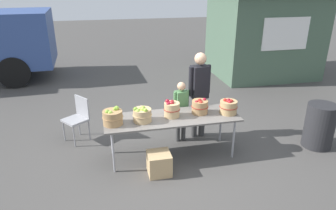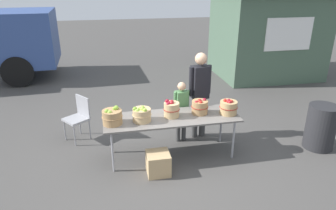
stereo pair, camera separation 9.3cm
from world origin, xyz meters
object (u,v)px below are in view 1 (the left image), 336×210
Objects in this scene: apple_basket_green_1 at (142,115)px; apple_basket_red_2 at (228,106)px; apple_basket_red_0 at (172,109)px; trash_barrel at (319,126)px; child_customer at (181,107)px; market_table at (172,119)px; apple_basket_green_0 at (113,117)px; folding_chair at (78,115)px; produce_crate at (159,163)px; apple_basket_red_1 at (200,106)px; vendor_adult at (199,89)px.

apple_basket_red_2 is (1.51, -0.00, 0.01)m from apple_basket_green_1.
apple_basket_red_0 is 2.80m from trash_barrel.
market_table is at bearing 47.34° from child_customer.
market_table is 7.29× the size of apple_basket_red_2.
apple_basket_red_0 is at bearing 175.06° from apple_basket_red_2.
apple_basket_green_1 reaches higher than market_table.
child_customer reaches higher than market_table.
apple_basket_green_0 is (-0.99, -0.06, 0.17)m from market_table.
folding_chair is 1.98m from produce_crate.
child_customer is at bearing 59.36° from market_table.
apple_basket_red_2 is at bearing 128.98° from child_customer.
trash_barrel is (2.23, -0.32, -0.46)m from apple_basket_red_1.
apple_basket_green_0 is at bearing 11.63° from child_customer.
trash_barrel is at bearing -5.96° from apple_basket_red_0.
apple_basket_red_1 reaches higher than market_table.
apple_basket_red_1 is at bearing 4.32° from apple_basket_green_0.
apple_basket_red_1 reaches higher than folding_chair.
vendor_adult is 1.69m from produce_crate.
produce_crate is (0.67, -0.43, -0.69)m from apple_basket_green_0.
child_customer is (-0.38, -0.10, -0.30)m from vendor_adult.
trash_barrel is (2.07, -0.87, -0.58)m from vendor_adult.
apple_basket_green_0 is at bearing -5.81° from folding_chair.
apple_basket_red_0 is (0.00, 0.02, 0.18)m from market_table.
apple_basket_green_1 is at bearing -172.99° from market_table.
apple_basket_green_0 is 1.00m from apple_basket_red_0.
child_customer is 2.58m from trash_barrel.
apple_basket_green_0 is 1.99m from apple_basket_red_2.
market_table is 1.93× the size of child_customer.
apple_basket_green_0 is 1.80m from vendor_adult.
market_table is at bearing -94.96° from apple_basket_red_0.
apple_basket_red_1 is (0.51, 0.03, -0.01)m from apple_basket_red_0.
vendor_adult is at bearing 157.21° from trash_barrel.
market_table is 0.58m from child_customer.
child_customer reaches higher than trash_barrel.
apple_basket_red_2 is 0.26× the size of child_customer.
child_customer is at bearing 58.49° from apple_basket_red_0.
apple_basket_red_1 is at bearing 3.35° from apple_basket_red_0.
apple_basket_red_1 is 2.34m from folding_chair.
vendor_adult is 2.03× the size of trash_barrel.
market_table is at bearing -174.49° from apple_basket_red_1.
apple_basket_green_0 reaches higher than market_table.
folding_chair is at bearing 131.39° from produce_crate.
folding_chair is at bearing 121.05° from apple_basket_green_0.
child_customer is at bearing 34.76° from apple_basket_green_1.
apple_basket_red_0 is at bearing 85.04° from market_table.
apple_basket_red_2 is 0.38× the size of trash_barrel.
apple_basket_green_1 reaches higher than trash_barrel.
vendor_adult reaches higher than child_customer.
folding_chair is at bearing 164.18° from trash_barrel.
apple_basket_red_1 is at bearing 103.53° from child_customer.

